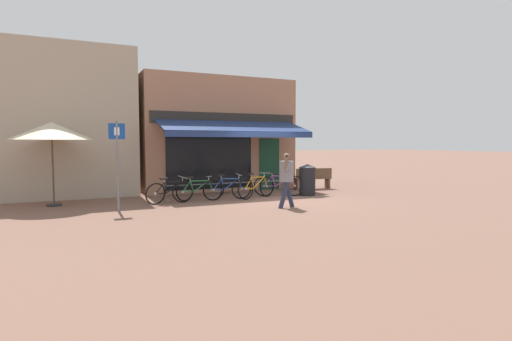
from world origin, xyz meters
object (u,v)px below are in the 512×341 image
(bicycle_green, at_px, (198,190))
(litter_bin, at_px, (307,180))
(bicycle_purple, at_px, (279,185))
(park_bench, at_px, (313,178))
(bicycle_orange, at_px, (256,187))
(pedestrian_adult, at_px, (287,175))
(parking_sign, at_px, (117,157))
(cafe_parasol, at_px, (52,131))
(bicycle_blue, at_px, (228,188))
(bicycle_black, at_px, (171,191))

(bicycle_green, height_order, litter_bin, litter_bin)
(bicycle_purple, relative_size, park_bench, 1.08)
(bicycle_orange, height_order, pedestrian_adult, pedestrian_adult)
(bicycle_purple, distance_m, pedestrian_adult, 2.60)
(bicycle_orange, distance_m, pedestrian_adult, 2.28)
(bicycle_green, height_order, park_bench, park_bench)
(bicycle_orange, distance_m, park_bench, 3.63)
(pedestrian_adult, relative_size, parking_sign, 0.65)
(parking_sign, relative_size, cafe_parasol, 0.99)
(litter_bin, bearing_deg, bicycle_blue, 177.10)
(cafe_parasol, bearing_deg, bicycle_blue, -10.74)
(bicycle_black, bearing_deg, cafe_parasol, 145.19)
(bicycle_blue, height_order, parking_sign, parking_sign)
(litter_bin, xyz_separation_m, parking_sign, (-6.66, -0.66, 0.96))
(bicycle_blue, bearing_deg, bicycle_orange, 0.21)
(bicycle_orange, height_order, parking_sign, parking_sign)
(bicycle_purple, relative_size, cafe_parasol, 0.70)
(pedestrian_adult, xyz_separation_m, cafe_parasol, (-6.29, 3.24, 1.29))
(pedestrian_adult, distance_m, park_bench, 5.01)
(bicycle_purple, height_order, park_bench, bicycle_purple)
(bicycle_purple, distance_m, parking_sign, 5.81)
(litter_bin, relative_size, park_bench, 0.70)
(bicycle_green, xyz_separation_m, bicycle_blue, (1.03, -0.06, 0.02))
(bicycle_black, distance_m, cafe_parasol, 3.97)
(litter_bin, height_order, cafe_parasol, cafe_parasol)
(bicycle_green, relative_size, bicycle_purple, 0.97)
(bicycle_black, height_order, bicycle_blue, bicycle_blue)
(pedestrian_adult, bearing_deg, bicycle_purple, -102.86)
(parking_sign, bearing_deg, litter_bin, 5.65)
(parking_sign, xyz_separation_m, cafe_parasol, (-1.68, 1.81, 0.73))
(bicycle_blue, bearing_deg, bicycle_black, -179.50)
(bicycle_blue, xyz_separation_m, bicycle_purple, (2.02, 0.08, 0.01))
(bicycle_green, distance_m, bicycle_blue, 1.03)
(bicycle_black, height_order, pedestrian_adult, pedestrian_adult)
(bicycle_purple, height_order, pedestrian_adult, pedestrian_adult)
(litter_bin, bearing_deg, park_bench, 51.28)
(bicycle_blue, height_order, park_bench, bicycle_blue)
(bicycle_green, bearing_deg, parking_sign, -163.58)
(litter_bin, height_order, parking_sign, parking_sign)
(bicycle_black, relative_size, parking_sign, 0.69)
(cafe_parasol, height_order, park_bench, cafe_parasol)
(bicycle_green, relative_size, litter_bin, 1.50)
(litter_bin, relative_size, cafe_parasol, 0.45)
(bicycle_blue, distance_m, park_bench, 4.59)
(bicycle_orange, height_order, park_bench, bicycle_orange)
(litter_bin, distance_m, parking_sign, 6.76)
(bicycle_black, xyz_separation_m, bicycle_purple, (3.95, 0.02, 0.02))
(bicycle_black, bearing_deg, park_bench, -6.63)
(bicycle_black, relative_size, bicycle_purple, 0.97)
(bicycle_green, xyz_separation_m, litter_bin, (4.09, -0.22, 0.21))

